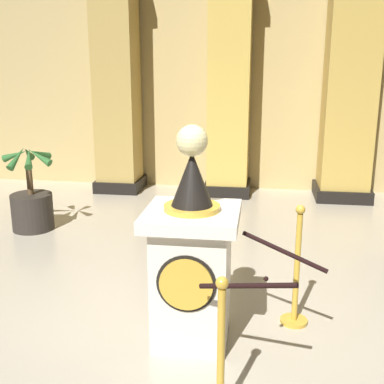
{
  "coord_description": "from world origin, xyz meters",
  "views": [
    {
      "loc": [
        0.57,
        -3.5,
        2.23
      ],
      "look_at": [
        0.05,
        0.08,
        1.26
      ],
      "focal_mm": 45.8,
      "sensor_mm": 36.0,
      "label": 1
    }
  ],
  "objects_px": {
    "pedestal_clock": "(192,260)",
    "stanchion_near": "(221,372)",
    "potted_palm_left": "(32,204)",
    "stanchion_far": "(296,283)"
  },
  "relations": [
    {
      "from": "pedestal_clock",
      "to": "potted_palm_left",
      "type": "bearing_deg",
      "value": 136.78
    },
    {
      "from": "pedestal_clock",
      "to": "stanchion_near",
      "type": "bearing_deg",
      "value": -71.06
    },
    {
      "from": "pedestal_clock",
      "to": "potted_palm_left",
      "type": "distance_m",
      "value": 3.49
    },
    {
      "from": "stanchion_far",
      "to": "potted_palm_left",
      "type": "xyz_separation_m",
      "value": [
        -3.39,
        2.01,
        -0.03
      ]
    },
    {
      "from": "stanchion_near",
      "to": "potted_palm_left",
      "type": "bearing_deg",
      "value": 130.82
    },
    {
      "from": "pedestal_clock",
      "to": "potted_palm_left",
      "type": "xyz_separation_m",
      "value": [
        -2.53,
        2.38,
        -0.34
      ]
    },
    {
      "from": "pedestal_clock",
      "to": "stanchion_near",
      "type": "distance_m",
      "value": 1.03
    },
    {
      "from": "potted_palm_left",
      "to": "stanchion_near",
      "type": "bearing_deg",
      "value": -49.18
    },
    {
      "from": "potted_palm_left",
      "to": "pedestal_clock",
      "type": "bearing_deg",
      "value": -43.22
    },
    {
      "from": "stanchion_far",
      "to": "stanchion_near",
      "type": "bearing_deg",
      "value": -112.68
    }
  ]
}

